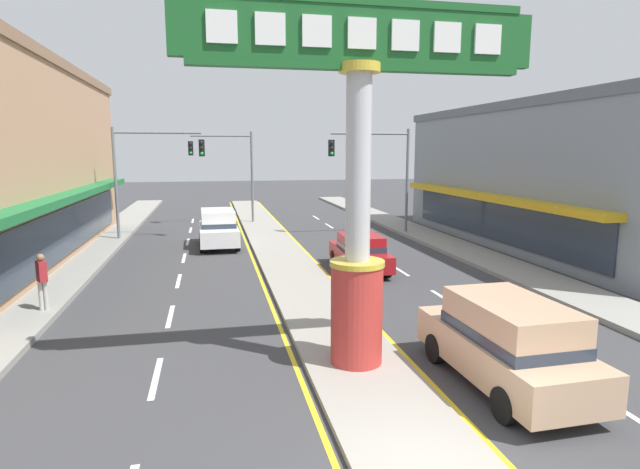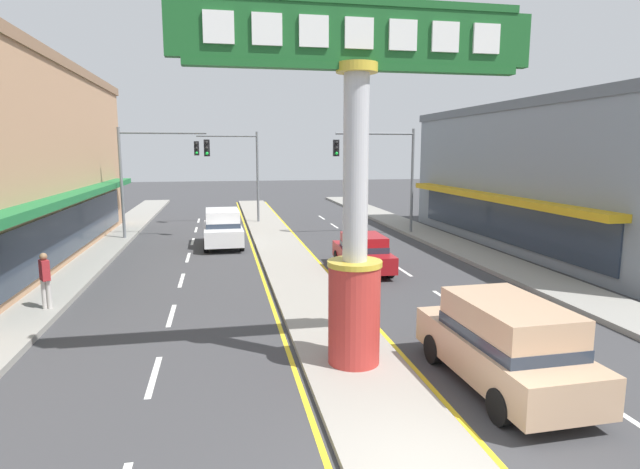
% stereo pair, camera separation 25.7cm
% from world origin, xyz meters
% --- Properties ---
extents(median_strip, '(2.36, 52.00, 0.14)m').
position_xyz_m(median_strip, '(0.00, 18.00, 0.07)').
color(median_strip, gray).
rests_on(median_strip, ground).
extents(sidewalk_left, '(2.32, 60.00, 0.18)m').
position_xyz_m(sidewalk_left, '(-8.94, 16.00, 0.09)').
color(sidewalk_left, gray).
rests_on(sidewalk_left, ground).
extents(sidewalk_right, '(2.32, 60.00, 0.18)m').
position_xyz_m(sidewalk_right, '(8.94, 16.00, 0.09)').
color(sidewalk_right, gray).
rests_on(sidewalk_right, ground).
extents(lane_markings, '(9.10, 52.00, 0.01)m').
position_xyz_m(lane_markings, '(0.00, 16.65, 0.00)').
color(lane_markings, silver).
rests_on(lane_markings, ground).
extents(district_sign, '(7.81, 1.24, 7.93)m').
position_xyz_m(district_sign, '(0.00, 4.42, 4.28)').
color(district_sign, '#B7332D').
rests_on(district_sign, median_strip).
extents(storefront_right, '(8.12, 21.17, 7.32)m').
position_xyz_m(storefront_right, '(14.32, 17.37, 3.66)').
color(storefront_right, gray).
rests_on(storefront_right, ground).
extents(traffic_light_left_side, '(4.86, 0.46, 6.20)m').
position_xyz_m(traffic_light_left_side, '(-6.42, 23.28, 4.25)').
color(traffic_light_left_side, slate).
rests_on(traffic_light_left_side, ground).
extents(traffic_light_right_side, '(4.86, 0.46, 6.20)m').
position_xyz_m(traffic_light_right_side, '(6.42, 22.38, 4.25)').
color(traffic_light_right_side, slate).
rests_on(traffic_light_right_side, ground).
extents(traffic_light_median_far, '(4.20, 0.46, 6.20)m').
position_xyz_m(traffic_light_median_far, '(-1.88, 28.91, 4.19)').
color(traffic_light_median_far, slate).
rests_on(traffic_light_median_far, ground).
extents(suv_near_right_lane, '(2.05, 4.64, 1.90)m').
position_xyz_m(suv_near_right_lane, '(-2.83, 20.69, 0.98)').
color(suv_near_right_lane, white).
rests_on(suv_near_right_lane, ground).
extents(suv_far_right_lane, '(2.07, 4.65, 1.90)m').
position_xyz_m(suv_far_right_lane, '(2.83, 2.86, 0.98)').
color(suv_far_right_lane, tan).
rests_on(suv_far_right_lane, ground).
extents(sedan_near_left_lane, '(1.95, 4.36, 1.53)m').
position_xyz_m(sedan_near_left_lane, '(2.83, 13.84, 0.79)').
color(sedan_near_left_lane, maroon).
rests_on(sedan_near_left_lane, ground).
extents(pedestrian_near_kerb, '(0.39, 0.46, 1.73)m').
position_xyz_m(pedestrian_near_kerb, '(-8.21, 10.04, 1.16)').
color(pedestrian_near_kerb, '#B7B2AD').
rests_on(pedestrian_near_kerb, sidewalk_left).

